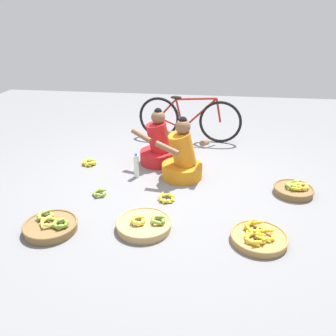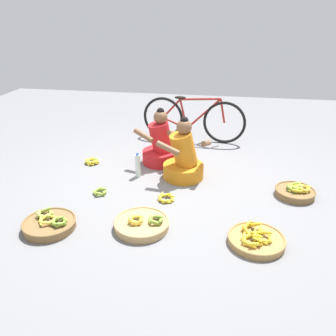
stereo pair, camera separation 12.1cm
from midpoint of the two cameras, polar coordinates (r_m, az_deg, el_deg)
name	(u,v)px [view 2 (the right image)]	position (r m, az deg, el deg)	size (l,w,h in m)	color
ground_plane	(171,187)	(4.24, 1.27, -3.18)	(10.00, 10.00, 0.00)	slate
vendor_woman_front	(184,159)	(4.38, 3.39, 1.52)	(0.66, 0.54, 0.81)	orange
vendor_woman_behind	(161,146)	(4.81, -0.47, 3.67)	(0.72, 0.54, 0.79)	red
bicycle_leaning	(193,119)	(5.69, 4.73, 8.05)	(1.70, 0.25, 0.73)	black
banana_basket_near_bicycle	(50,224)	(3.64, -18.05, -8.73)	(0.53, 0.53, 0.15)	brown
banana_basket_front_right	(142,224)	(3.48, -3.35, -9.17)	(0.55, 0.55, 0.15)	tan
banana_basket_mid_right	(295,192)	(4.31, 21.05, -3.65)	(0.46, 0.46, 0.15)	brown
banana_basket_mid_left	(256,239)	(3.39, 15.37, -11.27)	(0.53, 0.53, 0.15)	#A87F47
loose_bananas_front_center	(92,161)	(4.98, -11.79, 1.12)	(0.23, 0.24, 0.10)	yellow
loose_bananas_near_vendor	(100,192)	(4.14, -10.33, -3.89)	(0.19, 0.20, 0.08)	#8CAD38
loose_bananas_back_right	(166,198)	(3.95, 0.58, -5.02)	(0.22, 0.22, 0.09)	gold
water_bottle	(138,165)	(4.46, -4.24, 0.41)	(0.07, 0.07, 0.32)	silver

